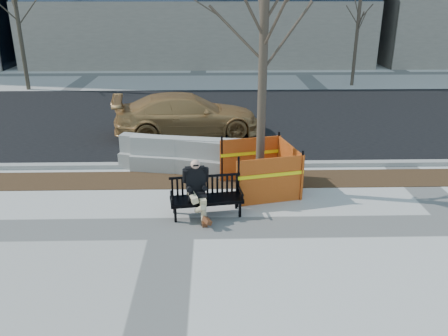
{
  "coord_description": "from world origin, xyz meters",
  "views": [
    {
      "loc": [
        0.88,
        -8.51,
        4.71
      ],
      "look_at": [
        1.12,
        1.19,
        0.89
      ],
      "focal_mm": 36.59,
      "sensor_mm": 36.0,
      "label": 1
    }
  ],
  "objects_px": {
    "jersey_barrier_left": "(178,170)",
    "jersey_barrier_right": "(192,171)",
    "seated_man": "(197,215)",
    "sedan": "(188,135)",
    "bench": "(207,215)",
    "tree_fence": "(259,190)"
  },
  "relations": [
    {
      "from": "jersey_barrier_left",
      "to": "jersey_barrier_right",
      "type": "distance_m",
      "value": 0.39
    },
    {
      "from": "seated_man",
      "to": "jersey_barrier_left",
      "type": "xyz_separation_m",
      "value": [
        -0.62,
        2.71,
        0.0
      ]
    },
    {
      "from": "seated_man",
      "to": "sedan",
      "type": "height_order",
      "value": "sedan"
    },
    {
      "from": "jersey_barrier_right",
      "to": "bench",
      "type": "bearing_deg",
      "value": -70.54
    },
    {
      "from": "bench",
      "to": "jersey_barrier_left",
      "type": "relative_size",
      "value": 0.5
    },
    {
      "from": "bench",
      "to": "seated_man",
      "type": "height_order",
      "value": "seated_man"
    },
    {
      "from": "seated_man",
      "to": "tree_fence",
      "type": "relative_size",
      "value": 0.21
    },
    {
      "from": "jersey_barrier_left",
      "to": "jersey_barrier_right",
      "type": "xyz_separation_m",
      "value": [
        0.39,
        -0.06,
        0.0
      ]
    },
    {
      "from": "jersey_barrier_right",
      "to": "jersey_barrier_left",
      "type": "bearing_deg",
      "value": -179.21
    },
    {
      "from": "seated_man",
      "to": "jersey_barrier_left",
      "type": "distance_m",
      "value": 2.78
    },
    {
      "from": "bench",
      "to": "jersey_barrier_right",
      "type": "relative_size",
      "value": 0.49
    },
    {
      "from": "sedan",
      "to": "jersey_barrier_right",
      "type": "xyz_separation_m",
      "value": [
        0.28,
        -3.35,
        0.0
      ]
    },
    {
      "from": "bench",
      "to": "sedan",
      "type": "xyz_separation_m",
      "value": [
        -0.72,
        6.0,
        0.0
      ]
    },
    {
      "from": "sedan",
      "to": "jersey_barrier_left",
      "type": "relative_size",
      "value": 1.49
    },
    {
      "from": "seated_man",
      "to": "jersey_barrier_left",
      "type": "bearing_deg",
      "value": 94.55
    },
    {
      "from": "tree_fence",
      "to": "jersey_barrier_left",
      "type": "xyz_separation_m",
      "value": [
        -2.14,
        1.4,
        0.0
      ]
    },
    {
      "from": "seated_man",
      "to": "jersey_barrier_right",
      "type": "distance_m",
      "value": 2.66
    },
    {
      "from": "jersey_barrier_left",
      "to": "tree_fence",
      "type": "bearing_deg",
      "value": -17.12
    },
    {
      "from": "seated_man",
      "to": "sedan",
      "type": "relative_size",
      "value": 0.26
    },
    {
      "from": "jersey_barrier_right",
      "to": "tree_fence",
      "type": "bearing_deg",
      "value": -27.52
    },
    {
      "from": "bench",
      "to": "tree_fence",
      "type": "xyz_separation_m",
      "value": [
        1.3,
        1.32,
        0.0
      ]
    },
    {
      "from": "bench",
      "to": "jersey_barrier_right",
      "type": "xyz_separation_m",
      "value": [
        -0.45,
        2.66,
        0.0
      ]
    }
  ]
}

